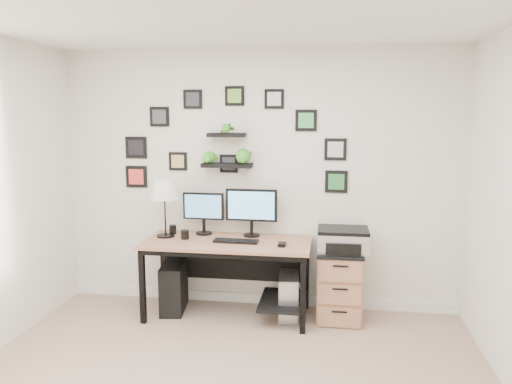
% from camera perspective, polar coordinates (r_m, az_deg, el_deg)
% --- Properties ---
extents(room, '(4.00, 4.00, 4.00)m').
position_cam_1_polar(room, '(5.32, 0.23, -12.05)').
color(room, tan).
rests_on(room, ground).
extents(desk, '(1.60, 0.70, 0.75)m').
position_cam_1_polar(desk, '(4.87, -2.80, -6.92)').
color(desk, '#AE7552').
rests_on(desk, ground).
extents(monitor_left, '(0.42, 0.17, 0.43)m').
position_cam_1_polar(monitor_left, '(5.04, -6.02, -2.07)').
color(monitor_left, black).
rests_on(monitor_left, desk).
extents(monitor_right, '(0.51, 0.17, 0.48)m').
position_cam_1_polar(monitor_right, '(4.92, -0.52, -1.89)').
color(monitor_right, black).
rests_on(monitor_right, desk).
extents(keyboard, '(0.43, 0.14, 0.02)m').
position_cam_1_polar(keyboard, '(4.76, -2.31, -5.63)').
color(keyboard, black).
rests_on(keyboard, desk).
extents(mouse, '(0.07, 0.11, 0.03)m').
position_cam_1_polar(mouse, '(4.63, 3.00, -6.00)').
color(mouse, black).
rests_on(mouse, desk).
extents(table_lamp, '(0.28, 0.28, 0.58)m').
position_cam_1_polar(table_lamp, '(4.96, -10.43, 0.17)').
color(table_lamp, black).
rests_on(table_lamp, desk).
extents(mug, '(0.08, 0.08, 0.09)m').
position_cam_1_polar(mug, '(4.91, -8.13, -4.84)').
color(mug, black).
rests_on(mug, desk).
extents(pen_cup, '(0.07, 0.07, 0.09)m').
position_cam_1_polar(pen_cup, '(5.14, -9.49, -4.24)').
color(pen_cup, black).
rests_on(pen_cup, desk).
extents(pc_tower_black, '(0.28, 0.50, 0.48)m').
position_cam_1_polar(pc_tower_black, '(5.15, -9.37, -10.64)').
color(pc_tower_black, black).
rests_on(pc_tower_black, ground).
extents(pc_tower_grey, '(0.22, 0.44, 0.42)m').
position_cam_1_polar(pc_tower_grey, '(4.94, 3.77, -11.76)').
color(pc_tower_grey, gray).
rests_on(pc_tower_grey, ground).
extents(file_cabinet, '(0.43, 0.53, 0.67)m').
position_cam_1_polar(file_cabinet, '(4.93, 9.52, -10.40)').
color(file_cabinet, '#AE7552').
rests_on(file_cabinet, ground).
extents(printer, '(0.47, 0.39, 0.21)m').
position_cam_1_polar(printer, '(4.81, 9.90, -5.40)').
color(printer, silver).
rests_on(printer, file_cabinet).
extents(wall_decor, '(2.28, 0.18, 1.04)m').
position_cam_1_polar(wall_decor, '(4.97, -3.24, 5.47)').
color(wall_decor, black).
rests_on(wall_decor, ground).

